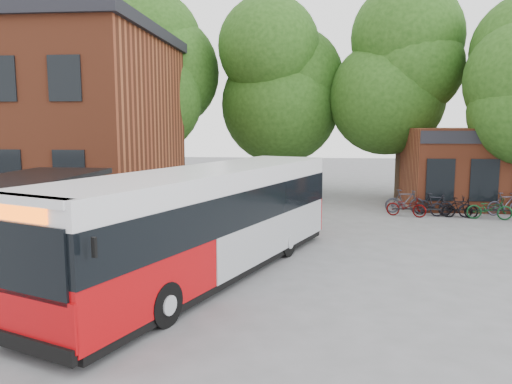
# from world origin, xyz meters

# --- Properties ---
(ground) EXTENTS (100.00, 100.00, 0.00)m
(ground) POSITION_xyz_m (0.00, 0.00, 0.00)
(ground) COLOR #5C5C5E
(bus_shelter) EXTENTS (3.60, 7.00, 2.90)m
(bus_shelter) POSITION_xyz_m (-4.50, -1.00, 1.45)
(bus_shelter) COLOR black
(bus_shelter) RESTS_ON ground
(bike_rail) EXTENTS (5.20, 0.10, 0.38)m
(bike_rail) POSITION_xyz_m (9.28, 10.00, 0.19)
(bike_rail) COLOR black
(bike_rail) RESTS_ON ground
(tree_0) EXTENTS (7.92, 7.92, 11.00)m
(tree_0) POSITION_xyz_m (-6.00, 16.00, 5.50)
(tree_0) COLOR #1D4111
(tree_0) RESTS_ON ground
(tree_1) EXTENTS (7.92, 7.92, 10.40)m
(tree_1) POSITION_xyz_m (1.00, 17.00, 5.20)
(tree_1) COLOR #1D4111
(tree_1) RESTS_ON ground
(tree_2) EXTENTS (7.92, 7.92, 11.00)m
(tree_2) POSITION_xyz_m (8.00, 16.00, 5.50)
(tree_2) COLOR #1D4111
(tree_2) RESTS_ON ground
(city_bus) EXTENTS (6.73, 11.90, 3.00)m
(city_bus) POSITION_xyz_m (-0.03, 0.17, 1.50)
(city_bus) COLOR #AE070B
(city_bus) RESTS_ON ground
(bicycle_0) EXTENTS (1.90, 1.26, 0.94)m
(bicycle_0) POSITION_xyz_m (7.27, 9.95, 0.47)
(bicycle_0) COLOR #480504
(bicycle_0) RESTS_ON ground
(bicycle_1) EXTENTS (1.89, 0.62, 1.12)m
(bicycle_1) POSITION_xyz_m (7.40, 10.93, 0.56)
(bicycle_1) COLOR #292B34
(bicycle_1) RESTS_ON ground
(bicycle_2) EXTENTS (1.74, 1.00, 0.86)m
(bicycle_2) POSITION_xyz_m (8.54, 10.37, 0.43)
(bicycle_2) COLOR black
(bicycle_2) RESTS_ON ground
(bicycle_3) EXTENTS (1.69, 1.05, 0.98)m
(bicycle_3) POSITION_xyz_m (8.74, 10.76, 0.49)
(bicycle_3) COLOR black
(bicycle_3) RESTS_ON ground
(bicycle_4) EXTENTS (1.92, 0.89, 0.97)m
(bicycle_4) POSITION_xyz_m (9.30, 10.04, 0.48)
(bicycle_4) COLOR black
(bicycle_4) RESTS_ON ground
(bicycle_5) EXTENTS (1.60, 0.72, 0.93)m
(bicycle_5) POSITION_xyz_m (9.61, 9.80, 0.47)
(bicycle_5) COLOR black
(bicycle_5) RESTS_ON ground
(bicycle_6) EXTENTS (1.98, 0.93, 1.00)m
(bicycle_6) POSITION_xyz_m (10.80, 9.56, 0.50)
(bicycle_6) COLOR #0E371A
(bicycle_6) RESTS_ON ground
(bicycle_7) EXTENTS (1.86, 0.87, 1.08)m
(bicycle_7) POSITION_xyz_m (11.90, 10.66, 0.54)
(bicycle_7) COLOR #2A2A35
(bicycle_7) RESTS_ON ground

